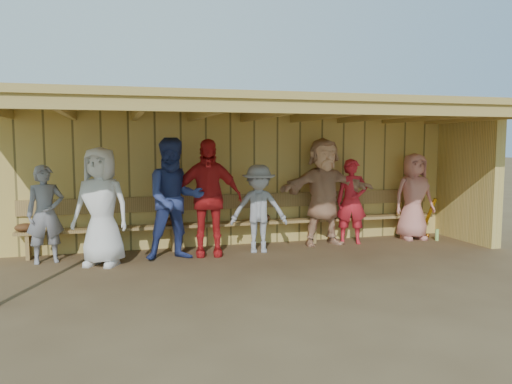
% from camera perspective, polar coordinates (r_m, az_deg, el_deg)
% --- Properties ---
extents(ground, '(90.00, 90.00, 0.00)m').
position_cam_1_polar(ground, '(8.06, 0.68, -7.69)').
color(ground, brown).
rests_on(ground, ground).
extents(player_a, '(0.62, 0.48, 1.52)m').
position_cam_1_polar(player_a, '(8.36, -22.93, -2.34)').
color(player_a, gray).
rests_on(player_a, ground).
extents(player_b, '(1.04, 0.89, 1.80)m').
position_cam_1_polar(player_b, '(7.89, -17.29, -1.60)').
color(player_b, white).
rests_on(player_b, ground).
extents(player_c, '(0.99, 0.79, 1.94)m').
position_cam_1_polar(player_c, '(8.01, -9.29, -0.79)').
color(player_c, navy).
rests_on(player_c, ground).
extents(player_d, '(1.19, 0.64, 1.92)m').
position_cam_1_polar(player_d, '(8.23, -5.59, -0.64)').
color(player_d, red).
rests_on(player_d, ground).
extents(player_e, '(1.06, 0.75, 1.49)m').
position_cam_1_polar(player_e, '(8.45, 0.32, -1.92)').
color(player_e, '#96989E').
rests_on(player_e, ground).
extents(player_f, '(1.82, 0.62, 1.95)m').
position_cam_1_polar(player_f, '(9.13, 7.75, 0.05)').
color(player_f, '#E2A87F').
rests_on(player_f, ground).
extents(player_g, '(0.67, 0.55, 1.56)m').
position_cam_1_polar(player_g, '(9.37, 10.87, -1.05)').
color(player_g, red).
rests_on(player_g, ground).
extents(player_h, '(0.83, 0.56, 1.66)m').
position_cam_1_polar(player_h, '(10.04, 17.59, -0.50)').
color(player_h, tan).
rests_on(player_h, ground).
extents(dugout_structure, '(8.80, 3.20, 2.50)m').
position_cam_1_polar(dugout_structure, '(8.62, 1.88, 4.56)').
color(dugout_structure, '#D6B75B').
rests_on(dugout_structure, ground).
extents(bench, '(7.60, 0.34, 0.93)m').
position_cam_1_polar(bench, '(9.02, -1.33, -2.84)').
color(bench, '#A38146').
rests_on(bench, ground).
extents(dugout_equipment, '(7.51, 0.62, 0.80)m').
position_cam_1_polar(dugout_equipment, '(8.77, -4.96, -3.35)').
color(dugout_equipment, gold).
rests_on(dugout_equipment, ground).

